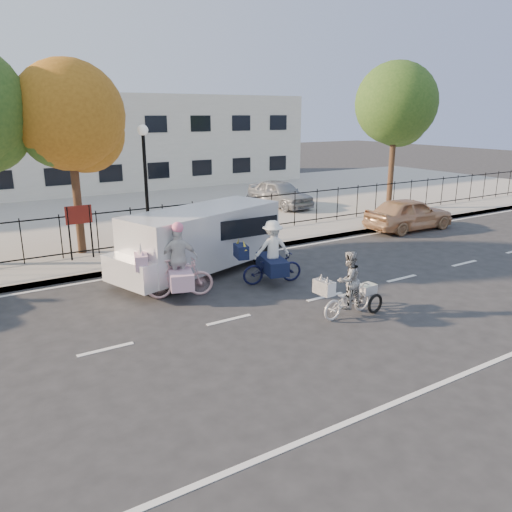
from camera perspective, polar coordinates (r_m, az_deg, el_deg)
ground at (r=12.27m, az=-3.10°, el=-7.31°), size 120.00×120.00×0.00m
road_markings at (r=12.26m, az=-3.10°, el=-7.29°), size 60.00×9.52×0.01m
curb at (r=16.59m, az=-11.54°, el=-1.04°), size 60.00×0.10×0.15m
sidewalk at (r=17.54m, az=-12.75°, el=-0.18°), size 60.00×2.20×0.15m
parking_lot at (r=25.92m, az=-19.35°, el=4.50°), size 60.00×15.60×0.15m
iron_fence at (r=18.36m, az=-14.05°, el=3.11°), size 58.00×0.06×1.50m
building at (r=35.36m, az=-23.54°, el=11.74°), size 34.00×10.00×6.00m
lamppost at (r=17.79m, az=-12.58°, el=10.04°), size 0.36×0.36×4.33m
street_sign at (r=17.41m, az=-19.54°, el=3.72°), size 0.85×0.06×1.80m
zebra_trike at (r=12.48m, az=10.49°, el=-3.99°), size 1.94×0.78×1.65m
unicorn_bike at (r=13.59m, az=-8.90°, el=-1.61°), size 2.14×1.54×2.11m
bull_bike at (r=14.60m, az=1.76°, el=-0.29°), size 2.09×1.47×1.89m
white_van at (r=15.60m, az=-6.40°, el=2.07°), size 6.13×3.47×2.02m
gold_sedan at (r=22.40m, az=17.07°, el=4.64°), size 4.17×1.78×1.40m
lot_car_d at (r=26.03m, az=2.74°, el=7.15°), size 1.95×4.17×1.38m
tree_mid at (r=17.99m, az=-20.13°, el=14.30°), size 3.61×3.59×6.58m
tree_east at (r=26.41m, az=15.81°, el=16.02°), size 3.98×3.98×7.30m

